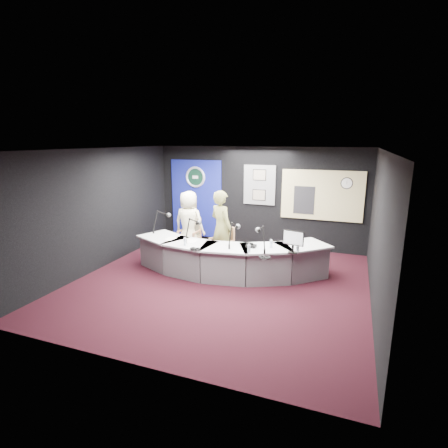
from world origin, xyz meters
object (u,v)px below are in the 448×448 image
(armchair_right, at_px, (221,244))
(person_woman, at_px, (221,228))
(armchair_left, at_px, (189,237))
(person_man, at_px, (189,223))
(broadcast_desk, at_px, (226,258))

(armchair_right, bearing_deg, person_woman, 0.00)
(armchair_left, distance_m, person_man, 0.38)
(person_man, bearing_deg, armchair_right, 158.77)
(armchair_left, distance_m, person_woman, 1.28)
(armchair_right, bearing_deg, broadcast_desk, -17.06)
(broadcast_desk, bearing_deg, armchair_right, 121.85)
(armchair_left, height_order, person_man, person_man)
(armchair_right, relative_size, person_woman, 0.56)
(armchair_right, distance_m, person_woman, 0.40)
(armchair_left, xyz_separation_m, armchair_right, (1.09, -0.49, 0.05))
(armchair_right, relative_size, person_man, 0.61)
(armchair_left, relative_size, person_man, 0.55)
(armchair_right, bearing_deg, person_man, -162.84)
(armchair_left, relative_size, person_woman, 0.51)
(person_woman, bearing_deg, armchair_right, -0.00)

